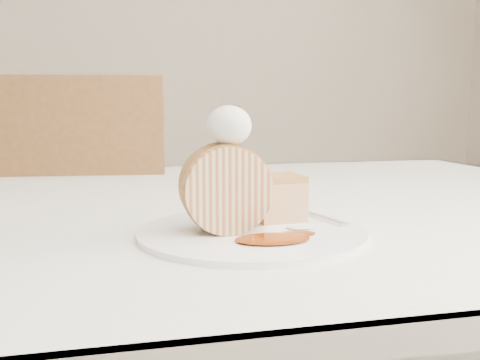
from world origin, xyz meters
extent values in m
cube|color=white|center=(0.00, 3.00, 1.40)|extent=(5.00, 0.10, 2.80)
cube|color=silver|center=(0.00, 0.20, 0.73)|extent=(1.40, 0.90, 0.04)
cube|color=silver|center=(0.00, 0.65, 0.61)|extent=(1.40, 0.01, 0.28)
cylinder|color=brown|center=(0.62, 0.57, 0.35)|extent=(0.06, 0.06, 0.71)
cube|color=brown|center=(-0.19, 0.75, 0.45)|extent=(0.49, 0.49, 0.04)
cube|color=brown|center=(-0.21, 0.55, 0.71)|extent=(0.45, 0.09, 0.46)
cylinder|color=brown|center=(0.02, 0.92, 0.22)|extent=(0.04, 0.04, 0.43)
cylinder|color=brown|center=(-0.35, 0.96, 0.22)|extent=(0.04, 0.04, 0.43)
cylinder|color=white|center=(0.05, -0.01, 0.75)|extent=(0.26, 0.26, 0.01)
cylinder|color=#CCB88D|center=(0.03, -0.01, 0.80)|extent=(0.09, 0.05, 0.09)
cube|color=#BD8547|center=(0.09, 0.03, 0.78)|extent=(0.06, 0.05, 0.04)
ellipsoid|color=silver|center=(0.03, -0.01, 0.86)|extent=(0.05, 0.05, 0.04)
ellipsoid|color=#6C2404|center=(0.04, 0.00, 0.89)|extent=(0.02, 0.02, 0.01)
cube|color=silver|center=(0.14, 0.03, 0.76)|extent=(0.05, 0.14, 0.00)
camera|label=1|loc=(-0.08, -0.53, 0.88)|focal=40.00mm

